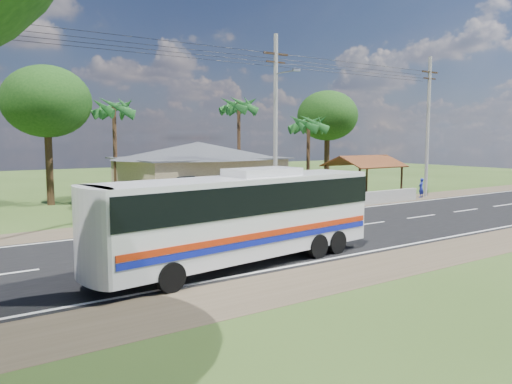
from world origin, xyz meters
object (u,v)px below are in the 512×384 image
Objects in this scene: waiting_shed at (364,163)px; coach_bus at (243,211)px; motorcycle at (335,203)px; person at (421,188)px.

waiting_shed is 0.45× the size of coach_bus.
coach_bus reaches higher than waiting_shed.
coach_bus is (-18.86, -12.00, -0.71)m from waiting_shed.
motorcycle is (-6.07, -3.34, -2.33)m from waiting_shed.
motorcycle is (12.78, 8.67, -1.62)m from coach_bus.
waiting_shed reaches higher than motorcycle.
waiting_shed is 3.42× the size of motorcycle.
waiting_shed is 7.31m from motorcycle.
coach_bus is 15.53m from motorcycle.
person is (4.08, -2.27, -1.96)m from waiting_shed.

